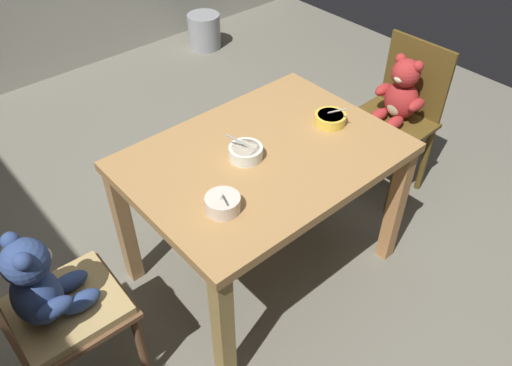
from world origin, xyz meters
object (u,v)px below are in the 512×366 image
(teddy_chair_near_right, at_px, (399,103))
(porridge_bowl_white_center, at_px, (246,152))
(dining_table, at_px, (264,171))
(porridge_bowl_yellow_near_right, at_px, (330,119))
(metal_pail, at_px, (204,31))
(porridge_bowl_cream_near_left, at_px, (223,203))
(teddy_chair_near_left, at_px, (48,299))

(teddy_chair_near_right, height_order, porridge_bowl_white_center, teddy_chair_near_right)
(dining_table, xyz_separation_m, porridge_bowl_yellow_near_right, (0.37, -0.03, 0.12))
(teddy_chair_near_right, distance_m, porridge_bowl_white_center, 1.07)
(teddy_chair_near_right, relative_size, metal_pail, 3.01)
(porridge_bowl_yellow_near_right, relative_size, porridge_bowl_cream_near_left, 1.15)
(porridge_bowl_yellow_near_right, bearing_deg, porridge_bowl_cream_near_left, -170.03)
(teddy_chair_near_left, height_order, porridge_bowl_white_center, teddy_chair_near_left)
(porridge_bowl_yellow_near_right, bearing_deg, porridge_bowl_white_center, 172.88)
(porridge_bowl_cream_near_left, distance_m, metal_pail, 2.86)
(metal_pail, bearing_deg, porridge_bowl_yellow_near_right, -111.79)
(porridge_bowl_yellow_near_right, distance_m, porridge_bowl_white_center, 0.45)
(teddy_chair_near_left, xyz_separation_m, teddy_chair_near_right, (1.96, -0.01, -0.01))
(porridge_bowl_white_center, xyz_separation_m, metal_pail, (1.32, 2.12, -0.60))
(teddy_chair_near_left, distance_m, teddy_chair_near_right, 1.96)
(porridge_bowl_cream_near_left, height_order, metal_pail, porridge_bowl_cream_near_left)
(porridge_bowl_cream_near_left, bearing_deg, metal_pail, 55.58)
(dining_table, bearing_deg, teddy_chair_near_left, 178.71)
(dining_table, xyz_separation_m, porridge_bowl_cream_near_left, (-0.34, -0.16, 0.13))
(teddy_chair_near_left, relative_size, porridge_bowl_cream_near_left, 6.63)
(porridge_bowl_cream_near_left, distance_m, porridge_bowl_white_center, 0.32)
(porridge_bowl_yellow_near_right, bearing_deg, dining_table, 175.24)
(dining_table, height_order, porridge_bowl_cream_near_left, porridge_bowl_cream_near_left)
(teddy_chair_near_left, bearing_deg, metal_pail, 45.65)
(porridge_bowl_cream_near_left, bearing_deg, teddy_chair_near_left, 164.47)
(dining_table, relative_size, metal_pail, 3.94)
(teddy_chair_near_left, bearing_deg, porridge_bowl_yellow_near_right, -0.42)
(metal_pail, bearing_deg, porridge_bowl_cream_near_left, -124.42)
(teddy_chair_near_left, relative_size, teddy_chair_near_right, 1.01)
(dining_table, relative_size, porridge_bowl_cream_near_left, 8.63)
(dining_table, relative_size, porridge_bowl_yellow_near_right, 7.50)
(teddy_chair_near_left, xyz_separation_m, porridge_bowl_cream_near_left, (0.64, -0.18, 0.19))
(dining_table, height_order, metal_pail, dining_table)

